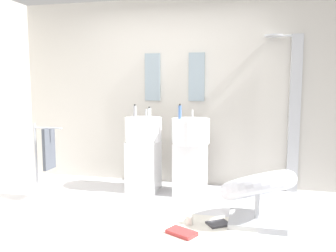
{
  "coord_description": "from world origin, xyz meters",
  "views": [
    {
      "loc": [
        1.04,
        -3.27,
        1.42
      ],
      "look_at": [
        0.15,
        0.55,
        0.95
      ],
      "focal_mm": 37.56,
      "sensor_mm": 36.0,
      "label": 1
    }
  ],
  "objects_px": {
    "magazine_red": "(182,233)",
    "lounge_chair": "(258,190)",
    "shower_column": "(293,110)",
    "coffee_mug": "(189,220)",
    "soap_bottle_clear": "(149,112)",
    "soap_bottle_blue": "(180,112)",
    "pedestal_sink_right": "(190,153)",
    "magazine_charcoal": "(218,224)",
    "pedestal_sink_left": "(144,151)",
    "towel_rack": "(47,150)",
    "soap_bottle_grey": "(135,111)"
  },
  "relations": [
    {
      "from": "pedestal_sink_right",
      "to": "soap_bottle_grey",
      "type": "height_order",
      "value": "soap_bottle_grey"
    },
    {
      "from": "pedestal_sink_left",
      "to": "magazine_charcoal",
      "type": "height_order",
      "value": "pedestal_sink_left"
    },
    {
      "from": "soap_bottle_grey",
      "to": "soap_bottle_clear",
      "type": "bearing_deg",
      "value": 27.53
    },
    {
      "from": "shower_column",
      "to": "towel_rack",
      "type": "height_order",
      "value": "shower_column"
    },
    {
      "from": "pedestal_sink_right",
      "to": "coffee_mug",
      "type": "bearing_deg",
      "value": -80.89
    },
    {
      "from": "lounge_chair",
      "to": "towel_rack",
      "type": "height_order",
      "value": "towel_rack"
    },
    {
      "from": "soap_bottle_blue",
      "to": "shower_column",
      "type": "bearing_deg",
      "value": 18.82
    },
    {
      "from": "shower_column",
      "to": "soap_bottle_blue",
      "type": "distance_m",
      "value": 1.49
    },
    {
      "from": "soap_bottle_clear",
      "to": "soap_bottle_grey",
      "type": "bearing_deg",
      "value": -152.47
    },
    {
      "from": "lounge_chair",
      "to": "soap_bottle_blue",
      "type": "height_order",
      "value": "soap_bottle_blue"
    },
    {
      "from": "shower_column",
      "to": "soap_bottle_blue",
      "type": "relative_size",
      "value": 10.9
    },
    {
      "from": "magazine_charcoal",
      "to": "soap_bottle_grey",
      "type": "distance_m",
      "value": 1.9
    },
    {
      "from": "lounge_chair",
      "to": "soap_bottle_blue",
      "type": "relative_size",
      "value": 5.85
    },
    {
      "from": "shower_column",
      "to": "coffee_mug",
      "type": "height_order",
      "value": "shower_column"
    },
    {
      "from": "magazine_charcoal",
      "to": "soap_bottle_grey",
      "type": "bearing_deg",
      "value": 106.17
    },
    {
      "from": "soap_bottle_clear",
      "to": "soap_bottle_blue",
      "type": "distance_m",
      "value": 0.51
    },
    {
      "from": "shower_column",
      "to": "lounge_chair",
      "type": "height_order",
      "value": "shower_column"
    },
    {
      "from": "magazine_charcoal",
      "to": "magazine_red",
      "type": "bearing_deg",
      "value": -169.17
    },
    {
      "from": "soap_bottle_clear",
      "to": "pedestal_sink_left",
      "type": "bearing_deg",
      "value": -104.44
    },
    {
      "from": "shower_column",
      "to": "towel_rack",
      "type": "relative_size",
      "value": 2.16
    },
    {
      "from": "magazine_charcoal",
      "to": "soap_bottle_clear",
      "type": "distance_m",
      "value": 1.84
    },
    {
      "from": "magazine_red",
      "to": "soap_bottle_blue",
      "type": "distance_m",
      "value": 1.62
    },
    {
      "from": "magazine_charcoal",
      "to": "magazine_red",
      "type": "relative_size",
      "value": 0.78
    },
    {
      "from": "soap_bottle_blue",
      "to": "soap_bottle_grey",
      "type": "distance_m",
      "value": 0.65
    },
    {
      "from": "soap_bottle_clear",
      "to": "towel_rack",
      "type": "bearing_deg",
      "value": -141.43
    },
    {
      "from": "lounge_chair",
      "to": "pedestal_sink_right",
      "type": "bearing_deg",
      "value": 135.23
    },
    {
      "from": "magazine_red",
      "to": "pedestal_sink_left",
      "type": "bearing_deg",
      "value": 148.38
    },
    {
      "from": "pedestal_sink_left",
      "to": "shower_column",
      "type": "relative_size",
      "value": 0.53
    },
    {
      "from": "shower_column",
      "to": "towel_rack",
      "type": "bearing_deg",
      "value": -159.48
    },
    {
      "from": "shower_column",
      "to": "coffee_mug",
      "type": "distance_m",
      "value": 2.08
    },
    {
      "from": "lounge_chair",
      "to": "soap_bottle_clear",
      "type": "xyz_separation_m",
      "value": [
        -1.42,
        0.97,
        0.69
      ]
    },
    {
      "from": "coffee_mug",
      "to": "lounge_chair",
      "type": "bearing_deg",
      "value": 16.22
    },
    {
      "from": "towel_rack",
      "to": "magazine_red",
      "type": "xyz_separation_m",
      "value": [
        1.77,
        -0.6,
        -0.6
      ]
    },
    {
      "from": "soap_bottle_clear",
      "to": "soap_bottle_blue",
      "type": "xyz_separation_m",
      "value": [
        0.46,
        -0.22,
        0.03
      ]
    },
    {
      "from": "pedestal_sink_right",
      "to": "towel_rack",
      "type": "xyz_separation_m",
      "value": [
        -1.63,
        -0.68,
        0.09
      ]
    },
    {
      "from": "pedestal_sink_left",
      "to": "coffee_mug",
      "type": "height_order",
      "value": "pedestal_sink_left"
    },
    {
      "from": "towel_rack",
      "to": "magazine_red",
      "type": "relative_size",
      "value": 3.43
    },
    {
      "from": "coffee_mug",
      "to": "pedestal_sink_right",
      "type": "bearing_deg",
      "value": 99.11
    },
    {
      "from": "magazine_red",
      "to": "soap_bottle_grey",
      "type": "xyz_separation_m",
      "value": [
        -0.9,
        1.34,
        1.03
      ]
    },
    {
      "from": "magazine_charcoal",
      "to": "magazine_red",
      "type": "height_order",
      "value": "magazine_red"
    },
    {
      "from": "shower_column",
      "to": "soap_bottle_blue",
      "type": "height_order",
      "value": "shower_column"
    },
    {
      "from": "pedestal_sink_right",
      "to": "shower_column",
      "type": "distance_m",
      "value": 1.45
    },
    {
      "from": "magazine_red",
      "to": "lounge_chair",
      "type": "bearing_deg",
      "value": 60.62
    },
    {
      "from": "coffee_mug",
      "to": "soap_bottle_blue",
      "type": "xyz_separation_m",
      "value": [
        -0.29,
        0.95,
        1.02
      ]
    },
    {
      "from": "shower_column",
      "to": "coffee_mug",
      "type": "xyz_separation_m",
      "value": [
        -1.12,
        -1.43,
        -1.03
      ]
    },
    {
      "from": "coffee_mug",
      "to": "soap_bottle_clear",
      "type": "xyz_separation_m",
      "value": [
        -0.75,
        1.17,
        0.99
      ]
    },
    {
      "from": "pedestal_sink_left",
      "to": "pedestal_sink_right",
      "type": "relative_size",
      "value": 1.0
    },
    {
      "from": "soap_bottle_clear",
      "to": "soap_bottle_blue",
      "type": "bearing_deg",
      "value": -25.49
    },
    {
      "from": "towel_rack",
      "to": "soap_bottle_clear",
      "type": "xyz_separation_m",
      "value": [
        1.04,
        0.83,
        0.41
      ]
    },
    {
      "from": "pedestal_sink_left",
      "to": "coffee_mug",
      "type": "xyz_separation_m",
      "value": [
        0.79,
        -1.01,
        -0.48
      ]
    }
  ]
}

